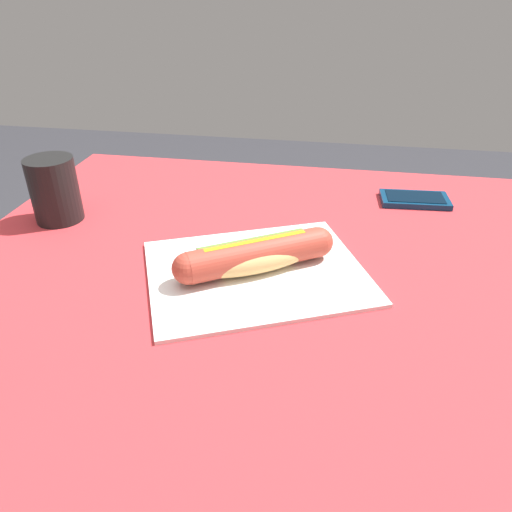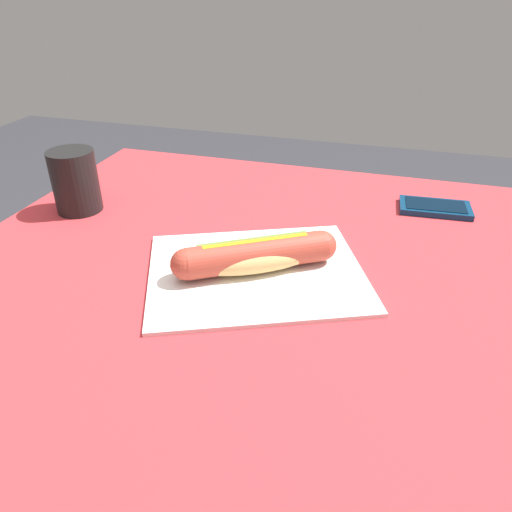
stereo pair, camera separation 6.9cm
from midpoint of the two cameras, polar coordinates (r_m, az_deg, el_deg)
dining_table at (r=0.75m, az=0.78°, el=-12.01°), size 1.05×0.97×0.73m
paper_wrapper at (r=0.70m, az=-2.80°, el=-1.97°), size 0.38×0.35×0.01m
hot_dog at (r=0.69m, az=-2.89°, el=0.01°), size 0.21×0.15×0.05m
cell_phone at (r=0.96m, az=16.23°, el=6.37°), size 0.13×0.08×0.01m
drinking_cup at (r=0.92m, az=-24.65°, el=7.04°), size 0.08×0.08×0.11m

